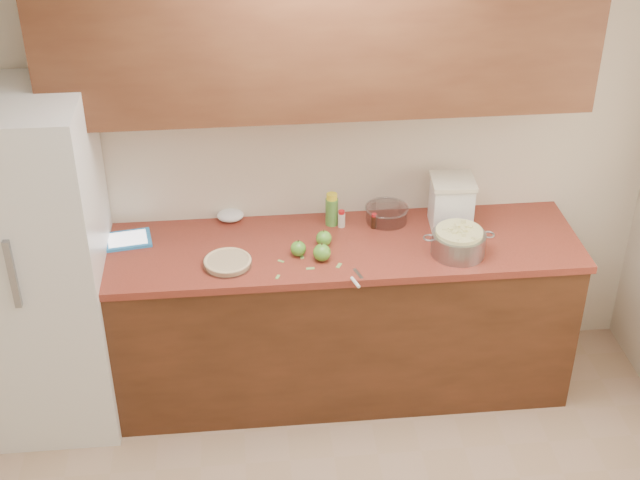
{
  "coord_description": "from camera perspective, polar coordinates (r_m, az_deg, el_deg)",
  "views": [
    {
      "loc": [
        -0.4,
        -2.35,
        3.32
      ],
      "look_at": [
        -0.02,
        1.43,
        0.98
      ],
      "focal_mm": 50.0,
      "sensor_mm": 36.0,
      "label": 1
    }
  ],
  "objects": [
    {
      "name": "paring_knife",
      "position": [
        4.25,
        2.3,
        -2.64
      ],
      "size": [
        0.07,
        0.17,
        0.02
      ],
      "rotation": [
        0.0,
        0.0,
        0.29
      ],
      "color": "gray",
      "rests_on": "counter_run"
    },
    {
      "name": "apple_center",
      "position": [
        4.51,
        0.24,
        0.1
      ],
      "size": [
        0.08,
        0.08,
        0.09
      ],
      "color": "#549A2D",
      "rests_on": "counter_run"
    },
    {
      "name": "peel_e",
      "position": [
        4.35,
        -0.62,
        -1.83
      ],
      "size": [
        0.04,
        0.02,
        0.0
      ],
      "primitive_type": "cube",
      "rotation": [
        0.0,
        0.0,
        0.04
      ],
      "color": "#84B658",
      "rests_on": "counter_run"
    },
    {
      "name": "tablet",
      "position": [
        4.67,
        -12.22,
        0.01
      ],
      "size": [
        0.26,
        0.22,
        0.02
      ],
      "rotation": [
        0.0,
        0.0,
        0.16
      ],
      "color": "#2A83CC",
      "rests_on": "counter_run"
    },
    {
      "name": "peel_c",
      "position": [
        4.29,
        -2.73,
        -2.37
      ],
      "size": [
        0.03,
        0.04,
        0.0
      ],
      "primitive_type": "cube",
      "rotation": [
        0.0,
        0.0,
        -1.96
      ],
      "color": "#84B658",
      "rests_on": "counter_run"
    },
    {
      "name": "colander",
      "position": [
        4.49,
        8.85,
        -0.15
      ],
      "size": [
        0.36,
        0.27,
        0.14
      ],
      "rotation": [
        0.0,
        0.0,
        0.16
      ],
      "color": "gray",
      "rests_on": "counter_run"
    },
    {
      "name": "lemon_bottle",
      "position": [
        4.67,
        0.76,
        1.95
      ],
      "size": [
        0.07,
        0.07,
        0.18
      ],
      "rotation": [
        0.0,
        0.0,
        -0.43
      ],
      "color": "#4C8C38",
      "rests_on": "counter_run"
    },
    {
      "name": "apple_left",
      "position": [
        4.43,
        -1.4,
        -0.56
      ],
      "size": [
        0.08,
        0.08,
        0.09
      ],
      "color": "#549A2D",
      "rests_on": "counter_run"
    },
    {
      "name": "mixing_bowl",
      "position": [
        4.73,
        4.29,
        1.72
      ],
      "size": [
        0.23,
        0.23,
        0.09
      ],
      "rotation": [
        0.0,
        0.0,
        0.24
      ],
      "color": "silver",
      "rests_on": "counter_run"
    },
    {
      "name": "pie",
      "position": [
        4.38,
        -5.93,
        -1.44
      ],
      "size": [
        0.24,
        0.24,
        0.04
      ],
      "rotation": [
        0.0,
        0.0,
        -0.2
      ],
      "color": "silver",
      "rests_on": "counter_run"
    },
    {
      "name": "paper_towel",
      "position": [
        4.76,
        -5.76,
        1.58
      ],
      "size": [
        0.15,
        0.13,
        0.06
      ],
      "primitive_type": "ellipsoid",
      "rotation": [
        0.0,
        0.0,
        0.09
      ],
      "color": "white",
      "rests_on": "counter_run"
    },
    {
      "name": "flour_canister",
      "position": [
        4.68,
        8.4,
        2.4
      ],
      "size": [
        0.24,
        0.24,
        0.27
      ],
      "rotation": [
        0.0,
        0.0,
        -0.07
      ],
      "color": "silver",
      "rests_on": "counter_run"
    },
    {
      "name": "fridge",
      "position": [
        4.62,
        -17.83,
        -1.66
      ],
      "size": [
        0.7,
        0.7,
        1.8
      ],
      "primitive_type": "cube",
      "color": "white",
      "rests_on": "ground"
    },
    {
      "name": "vanilla_bottle",
      "position": [
        4.67,
        3.47,
        1.21
      ],
      "size": [
        0.03,
        0.03,
        0.08
      ],
      "rotation": [
        0.0,
        0.0,
        -0.01
      ],
      "color": "black",
      "rests_on": "counter_run"
    },
    {
      "name": "peel_b",
      "position": [
        4.44,
        -1.18,
        -1.05
      ],
      "size": [
        0.02,
        0.05,
        0.0
      ],
      "primitive_type": "cube",
      "rotation": [
        0.0,
        0.0,
        -1.49
      ],
      "color": "#84B658",
      "rests_on": "counter_run"
    },
    {
      "name": "peel_d",
      "position": [
        4.41,
        -2.52,
        -1.36
      ],
      "size": [
        0.03,
        0.03,
        0.0
      ],
      "primitive_type": "cube",
      "rotation": [
        0.0,
        0.0,
        -0.61
      ],
      "color": "#84B658",
      "rests_on": "counter_run"
    },
    {
      "name": "counter_run",
      "position": [
        4.8,
        0.18,
        -4.96
      ],
      "size": [
        2.64,
        0.68,
        0.92
      ],
      "color": "#542A17",
      "rests_on": "ground"
    },
    {
      "name": "upper_cabinets",
      "position": [
        4.23,
        -0.01,
        12.75
      ],
      "size": [
        2.6,
        0.34,
        0.7
      ],
      "primitive_type": "cube",
      "color": "brown",
      "rests_on": "room_shell"
    },
    {
      "name": "peel_a",
      "position": [
        4.37,
        1.22,
        -1.65
      ],
      "size": [
        0.04,
        0.05,
        0.0
      ],
      "primitive_type": "cube",
      "rotation": [
        0.0,
        0.0,
        1.09
      ],
      "color": "#84B658",
      "rests_on": "counter_run"
    },
    {
      "name": "apple_front",
      "position": [
        4.39,
        0.13,
        -0.81
      ],
      "size": [
        0.09,
        0.09,
        0.1
      ],
      "color": "#549A2D",
      "rests_on": "counter_run"
    },
    {
      "name": "cinnamon_shaker",
      "position": [
        4.67,
        1.38,
        1.36
      ],
      "size": [
        0.04,
        0.04,
        0.09
      ],
      "rotation": [
        0.0,
        0.0,
        0.32
      ],
      "color": "beige",
      "rests_on": "counter_run"
    },
    {
      "name": "room_shell",
      "position": [
        3.13,
        2.99,
        -8.65
      ],
      "size": [
        3.6,
        3.6,
        3.6
      ],
      "color": "tan",
      "rests_on": "ground"
    }
  ]
}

